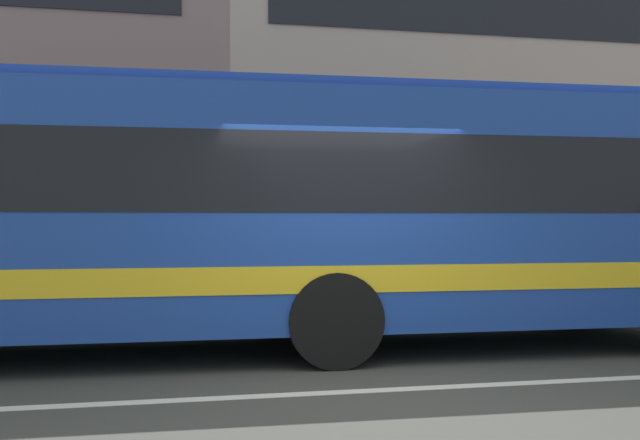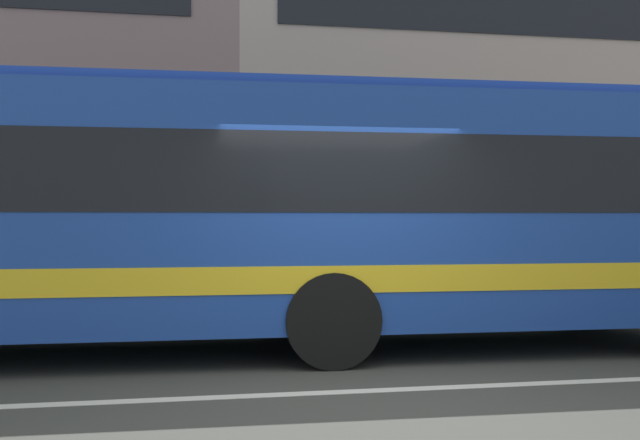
{
  "view_description": "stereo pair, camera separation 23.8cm",
  "coord_description": "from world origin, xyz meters",
  "views": [
    {
      "loc": [
        -1.96,
        -6.73,
        1.57
      ],
      "look_at": [
        -0.02,
        2.11,
        1.54
      ],
      "focal_mm": 43.57,
      "sensor_mm": 36.0,
      "label": 1
    },
    {
      "loc": [
        -1.72,
        -6.78,
        1.57
      ],
      "look_at": [
        -0.02,
        2.11,
        1.54
      ],
      "focal_mm": 43.57,
      "sensor_mm": 36.0,
      "label": 2
    }
  ],
  "objects": [
    {
      "name": "lane_centre_line",
      "position": [
        0.0,
        0.0,
        0.0
      ],
      "size": [
        60.0,
        0.16,
        0.01
      ],
      "primitive_type": "cube",
      "color": "silver",
      "rests_on": "ground_plane"
    },
    {
      "name": "ground_plane",
      "position": [
        0.0,
        0.0,
        0.0
      ],
      "size": [
        160.0,
        160.0,
        0.0
      ],
      "primitive_type": "plane",
      "color": "#40413B"
    },
    {
      "name": "hedge_row_far",
      "position": [
        -0.03,
        5.78,
        0.57
      ],
      "size": [
        14.72,
        1.1,
        1.15
      ],
      "primitive_type": "cube",
      "color": "#214315",
      "rests_on": "ground_plane"
    },
    {
      "name": "apartment_block_right",
      "position": [
        9.79,
        14.95,
        5.93
      ],
      "size": [
        20.22,
        10.68,
        11.87
      ],
      "color": "#BBA99F",
      "rests_on": "ground_plane"
    },
    {
      "name": "transit_bus",
      "position": [
        -0.78,
        2.24,
        1.69
      ],
      "size": [
        11.61,
        2.81,
        3.06
      ],
      "color": "#1B409B",
      "rests_on": "ground_plane"
    }
  ]
}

